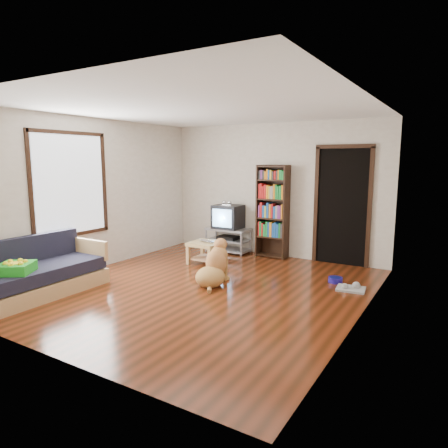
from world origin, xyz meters
The scene contains 18 objects.
ground centered at (0.00, 0.00, 0.00)m, with size 5.00×5.00×0.00m, color #602510.
ceiling centered at (0.00, 0.00, 2.60)m, with size 5.00×5.00×0.00m, color white.
wall_back centered at (0.00, 2.50, 1.30)m, with size 4.50×4.50×0.00m, color beige.
wall_front centered at (0.00, -2.50, 1.30)m, with size 4.50×4.50×0.00m, color beige.
wall_left centered at (-2.25, 0.00, 1.30)m, with size 5.00×5.00×0.00m, color beige.
wall_right centered at (2.25, 0.00, 1.30)m, with size 5.00×5.00×0.00m, color beige.
green_cushion centered at (-1.75, -1.80, 0.49)m, with size 0.40×0.40×0.13m, color green.
laptop centered at (-0.78, 1.21, 0.41)m, with size 0.34×0.22×0.03m, color silver.
dog_bowl centered at (1.60, 1.32, 0.04)m, with size 0.22×0.22×0.08m, color navy.
grey_rag centered at (1.90, 1.07, 0.01)m, with size 0.40×0.32×0.03m, color #999999.
window centered at (-2.23, -0.50, 1.50)m, with size 0.03×1.46×1.70m.
doorway centered at (1.35, 2.48, 1.12)m, with size 1.03×0.05×2.19m.
tv_stand centered at (-0.90, 2.25, 0.27)m, with size 0.90×0.45×0.50m.
crt_tv centered at (-0.90, 2.27, 0.74)m, with size 0.55×0.52×0.58m.
bookshelf centered at (0.05, 2.34, 1.00)m, with size 0.60×0.30×1.80m.
sofa centered at (-1.87, -1.38, 0.26)m, with size 0.80×1.80×0.80m.
coffee_table centered at (-0.78, 1.24, 0.28)m, with size 0.55×0.55×0.40m.
dog centered at (0.02, 0.28, 0.26)m, with size 0.45×0.85×0.71m.
Camera 1 is at (3.22, -4.73, 1.89)m, focal length 32.00 mm.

